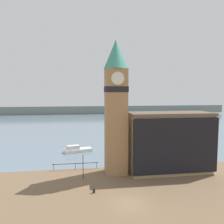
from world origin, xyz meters
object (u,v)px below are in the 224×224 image
pier_building (170,142)px  mooring_bollard_near (94,190)px  boat_near (77,150)px  lamp_post (83,162)px  clock_tower (116,104)px

pier_building → mooring_bollard_near: (-13.26, -6.23, -4.74)m
boat_near → lamp_post: 16.09m
boat_near → mooring_bollard_near: boat_near is taller
pier_building → clock_tower: bearing=176.1°
pier_building → mooring_bollard_near: bearing=-154.8°
pier_building → boat_near: pier_building is taller
pier_building → boat_near: (-15.91, 14.67, -4.54)m
boat_near → mooring_bollard_near: 21.06m
pier_building → boat_near: size_ratio=2.13×
mooring_bollard_near → clock_tower: bearing=59.2°
mooring_bollard_near → lamp_post: bearing=105.4°
clock_tower → pier_building: bearing=-3.9°
pier_building → lamp_post: size_ratio=3.61×
mooring_bollard_near → lamp_post: lamp_post is taller
clock_tower → pier_building: (9.17, -0.62, -6.55)m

